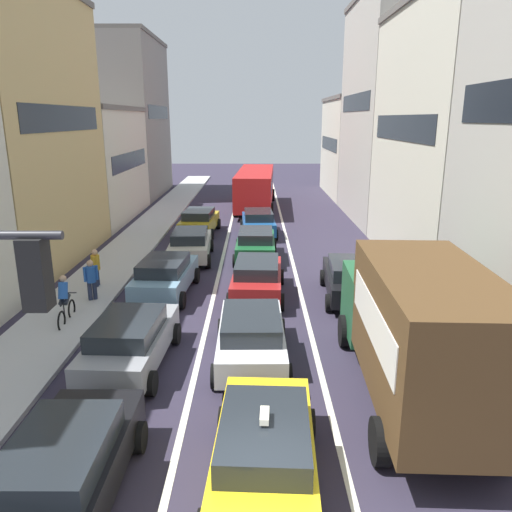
# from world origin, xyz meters

# --- Properties ---
(sidewalk_left) EXTENTS (2.60, 64.00, 0.14)m
(sidewalk_left) POSITION_xyz_m (-6.70, 20.00, 0.07)
(sidewalk_left) COLOR #B9B9B9
(sidewalk_left) RESTS_ON ground
(lane_stripe_left) EXTENTS (0.16, 60.00, 0.01)m
(lane_stripe_left) POSITION_xyz_m (-1.70, 20.00, 0.01)
(lane_stripe_left) COLOR silver
(lane_stripe_left) RESTS_ON ground
(lane_stripe_right) EXTENTS (0.16, 60.00, 0.01)m
(lane_stripe_right) POSITION_xyz_m (1.70, 20.00, 0.01)
(lane_stripe_right) COLOR silver
(lane_stripe_right) RESTS_ON ground
(building_row_left) EXTENTS (7.20, 43.90, 13.30)m
(building_row_left) POSITION_xyz_m (-12.00, 22.36, 5.71)
(building_row_left) COLOR beige
(building_row_left) RESTS_ON ground
(building_row_right) EXTENTS (7.20, 43.90, 14.19)m
(building_row_right) POSITION_xyz_m (9.90, 20.66, 6.13)
(building_row_right) COLOR beige
(building_row_right) RESTS_ON ground
(removalist_box_truck) EXTENTS (2.95, 7.79, 3.58)m
(removalist_box_truck) POSITION_xyz_m (3.69, 4.62, 1.97)
(removalist_box_truck) COLOR #1E5933
(removalist_box_truck) RESTS_ON ground
(taxi_centre_lane_front) EXTENTS (2.23, 4.38, 1.66)m
(taxi_centre_lane_front) POSITION_xyz_m (0.10, 1.69, 0.80)
(taxi_centre_lane_front) COLOR yellow
(taxi_centre_lane_front) RESTS_ON ground
(sedan_left_lane_front) EXTENTS (2.07, 4.31, 1.49)m
(sedan_left_lane_front) POSITION_xyz_m (-3.38, 1.19, 0.80)
(sedan_left_lane_front) COLOR black
(sedan_left_lane_front) RESTS_ON ground
(sedan_centre_lane_second) EXTENTS (2.09, 4.32, 1.49)m
(sedan_centre_lane_second) POSITION_xyz_m (-0.18, 6.62, 0.80)
(sedan_centre_lane_second) COLOR silver
(sedan_centre_lane_second) RESTS_ON ground
(wagon_left_lane_second) EXTENTS (2.25, 4.39, 1.49)m
(wagon_left_lane_second) POSITION_xyz_m (-3.50, 6.30, 0.80)
(wagon_left_lane_second) COLOR gray
(wagon_left_lane_second) RESTS_ON ground
(hatchback_centre_lane_third) EXTENTS (2.22, 4.38, 1.49)m
(hatchback_centre_lane_third) POSITION_xyz_m (-0.01, 11.89, 0.80)
(hatchback_centre_lane_third) COLOR #A51E1E
(hatchback_centre_lane_third) RESTS_ON ground
(sedan_left_lane_third) EXTENTS (2.29, 4.41, 1.49)m
(sedan_left_lane_third) POSITION_xyz_m (-3.57, 12.11, 0.80)
(sedan_left_lane_third) COLOR #759EB7
(sedan_left_lane_third) RESTS_ON ground
(coupe_centre_lane_fourth) EXTENTS (2.12, 4.33, 1.49)m
(coupe_centre_lane_fourth) POSITION_xyz_m (-0.07, 17.12, 0.80)
(coupe_centre_lane_fourth) COLOR #19592D
(coupe_centre_lane_fourth) RESTS_ON ground
(sedan_left_lane_fourth) EXTENTS (2.21, 4.37, 1.49)m
(sedan_left_lane_fourth) POSITION_xyz_m (-3.23, 17.04, 0.80)
(sedan_left_lane_fourth) COLOR beige
(sedan_left_lane_fourth) RESTS_ON ground
(sedan_centre_lane_fifth) EXTENTS (2.22, 4.38, 1.49)m
(sedan_centre_lane_fifth) POSITION_xyz_m (0.08, 22.28, 0.80)
(sedan_centre_lane_fifth) COLOR #194C8C
(sedan_centre_lane_fifth) RESTS_ON ground
(sedan_left_lane_fifth) EXTENTS (2.28, 4.41, 1.49)m
(sedan_left_lane_fifth) POSITION_xyz_m (-3.41, 22.59, 0.80)
(sedan_left_lane_fifth) COLOR #B29319
(sedan_left_lane_fifth) RESTS_ON ground
(sedan_right_lane_behind_truck) EXTENTS (2.27, 4.40, 1.49)m
(sedan_right_lane_behind_truck) POSITION_xyz_m (3.54, 11.73, 0.80)
(sedan_right_lane_behind_truck) COLOR black
(sedan_right_lane_behind_truck) RESTS_ON ground
(bus_mid_queue_primary) EXTENTS (3.18, 10.61, 2.90)m
(bus_mid_queue_primary) POSITION_xyz_m (-0.10, 31.07, 1.76)
(bus_mid_queue_primary) COLOR #B21919
(bus_mid_queue_primary) RESTS_ON ground
(cyclist_on_sidewalk) EXTENTS (0.50, 1.73, 1.72)m
(cyclist_on_sidewalk) POSITION_xyz_m (-6.36, 9.17, 0.85)
(cyclist_on_sidewalk) COLOR black
(cyclist_on_sidewalk) RESTS_ON ground
(pedestrian_mid_sidewalk) EXTENTS (0.34, 0.54, 1.66)m
(pedestrian_mid_sidewalk) POSITION_xyz_m (-6.46, 12.77, 0.95)
(pedestrian_mid_sidewalk) COLOR #262D47
(pedestrian_mid_sidewalk) RESTS_ON ground
(pedestrian_far_sidewalk) EXTENTS (0.47, 0.34, 1.66)m
(pedestrian_far_sidewalk) POSITION_xyz_m (-6.13, 11.22, 0.95)
(pedestrian_far_sidewalk) COLOR #262D47
(pedestrian_far_sidewalk) RESTS_ON ground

